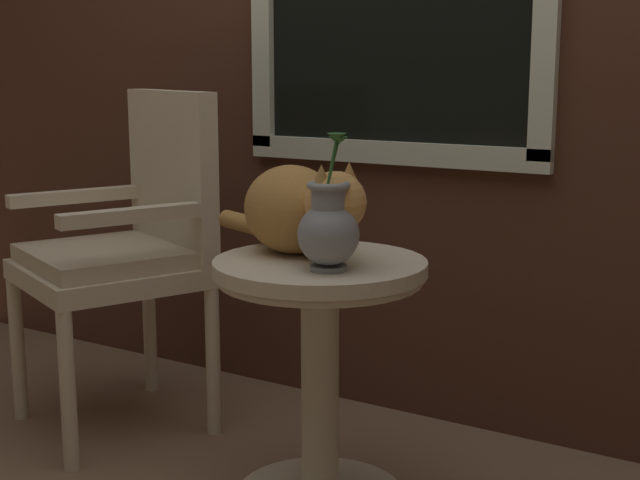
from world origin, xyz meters
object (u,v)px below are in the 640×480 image
Objects in this scene: cat at (298,208)px; wicker_side_table at (320,343)px; wicker_chair at (131,239)px; pewter_vase_with_ivy at (328,228)px.

wicker_side_table is at bearing -18.43° from cat.
wicker_chair is 1.88× the size of cat.
cat is at bearing 143.60° from pewter_vase_with_ivy.
pewter_vase_with_ivy is (0.16, -0.11, -0.02)m from cat.
wicker_chair is at bearing 168.57° from cat.
wicker_chair is 0.74m from cat.
cat is at bearing -11.43° from wicker_chair.
cat reaches higher than wicker_side_table.
wicker_chair is (-0.79, 0.17, 0.16)m from wicker_side_table.
wicker_side_table is 1.16× the size of cat.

